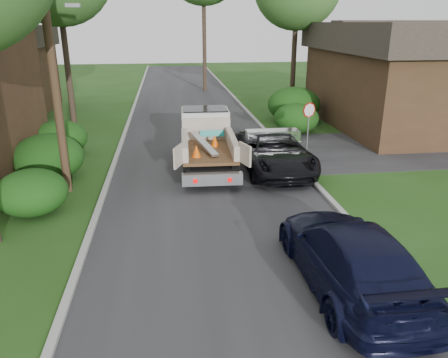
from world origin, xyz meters
TOP-DOWN VIEW (x-y plane):
  - ground at (0.00, 0.00)m, footprint 120.00×120.00m
  - road at (0.00, 10.00)m, footprint 8.00×90.00m
  - side_street at (12.00, 9.00)m, footprint 16.00×7.00m
  - curb_left at (-4.10, 10.00)m, footprint 0.20×90.00m
  - curb_right at (4.10, 10.00)m, footprint 0.20×90.00m
  - stop_sign at (5.20, 9.00)m, footprint 0.71×0.32m
  - utility_pole at (-5.48, 4.98)m, footprint 2.42×1.25m
  - house_right at (13.00, 14.00)m, footprint 9.72×12.96m
  - hedge_left_a at (-6.20, 3.00)m, footprint 2.34×2.34m
  - hedge_left_b at (-6.50, 6.50)m, footprint 2.86×2.86m
  - hedge_left_c at (-6.80, 10.00)m, footprint 2.60×2.60m
  - hedge_right_a at (5.80, 13.00)m, footprint 2.60×2.60m
  - hedge_right_b at (6.50, 16.00)m, footprint 3.38×3.38m
  - flatbed_truck at (0.10, 7.91)m, footprint 2.85×6.16m
  - black_pickup at (2.92, 6.51)m, footprint 2.76×5.92m
  - navy_suv at (2.60, -2.50)m, footprint 2.39×5.74m

SIDE VIEW (x-z plane):
  - ground at x=0.00m, z-range 0.00..0.00m
  - road at x=0.00m, z-range -0.01..0.01m
  - side_street at x=12.00m, z-range 0.00..0.02m
  - curb_left at x=-4.10m, z-range 0.00..0.12m
  - curb_right at x=4.10m, z-range 0.00..0.12m
  - hedge_left_a at x=-6.20m, z-range 0.00..1.53m
  - black_pickup at x=2.92m, z-range 0.00..1.64m
  - navy_suv at x=2.60m, z-range 0.00..1.66m
  - hedge_left_c at x=-6.80m, z-range 0.00..1.70m
  - hedge_right_a at x=5.80m, z-range 0.00..1.70m
  - hedge_left_b at x=-6.50m, z-range 0.00..1.87m
  - hedge_right_b at x=6.50m, z-range 0.00..2.21m
  - flatbed_truck at x=0.10m, z-range 0.10..2.40m
  - stop_sign at x=5.20m, z-range 0.54..3.02m
  - house_right at x=13.00m, z-range 0.06..6.26m
  - utility_pole at x=-5.48m, z-range 0.17..10.17m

